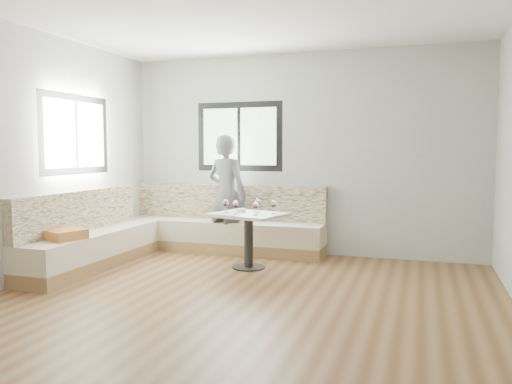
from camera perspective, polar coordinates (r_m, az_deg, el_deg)
room at (r=4.73m, az=-2.76°, el=4.28°), size 5.01×5.01×2.81m
banquette at (r=6.86m, az=-9.86°, el=-4.69°), size 2.90×2.80×0.95m
table at (r=6.14m, az=-0.85°, el=-4.02°), size 0.98×0.85×0.68m
person at (r=6.98m, az=-3.32°, el=-0.28°), size 0.69×0.54×1.67m
olive_ramekin at (r=6.22m, az=-1.66°, el=-2.11°), size 0.11×0.11×0.04m
wine_glass_a at (r=6.16m, az=-3.48°, el=-1.29°), size 0.08×0.08×0.17m
wine_glass_b at (r=6.01m, az=-2.35°, el=-1.44°), size 0.08×0.08×0.17m
wine_glass_c at (r=5.91m, az=-0.04°, el=-1.54°), size 0.08×0.08×0.17m
wine_glass_d at (r=6.21m, az=0.14°, el=-1.23°), size 0.08×0.08×0.17m
wine_glass_e at (r=6.05m, az=2.03°, el=-1.39°), size 0.08×0.08×0.17m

